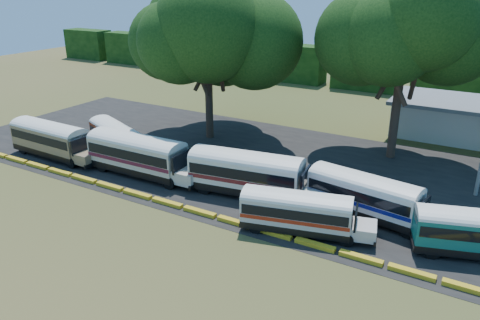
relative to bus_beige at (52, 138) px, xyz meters
The scene contains 12 objects.
ground 17.90m from the bus_beige, 11.71° to the right, with size 160.00×160.00×0.00m, color #2E4617.
asphalt_strip 20.33m from the bus_beige, 24.49° to the left, with size 64.00×24.00×0.02m, color black.
curb 17.71m from the bus_beige, ahead, with size 53.70×0.45×0.30m.
treeline_backdrop 47.70m from the bus_beige, 68.57° to the left, with size 130.00×4.00×6.00m.
bus_beige is the anchor object (origin of this frame).
bus_red 6.06m from the bus_beige, 37.23° to the left, with size 9.56×5.74×3.09m.
bus_cream_west 10.26m from the bus_beige, ahead, with size 11.11×2.92×3.64m.
bus_cream_east 20.56m from the bus_beige, ahead, with size 11.22×4.28×3.60m.
bus_white_red 26.27m from the bus_beige, ahead, with size 9.24×4.32×2.95m.
bus_white_blue 29.61m from the bus_beige, ahead, with size 10.02×3.93×3.21m.
tree_west 18.27m from the bus_beige, 52.70° to the left, with size 13.40×13.40×15.87m.
tree_center 34.11m from the bus_beige, 30.24° to the left, with size 12.29×12.29×16.71m.
Camera 1 is at (19.42, -23.89, 16.13)m, focal length 35.00 mm.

